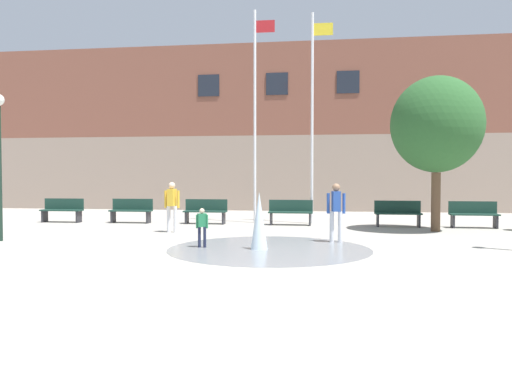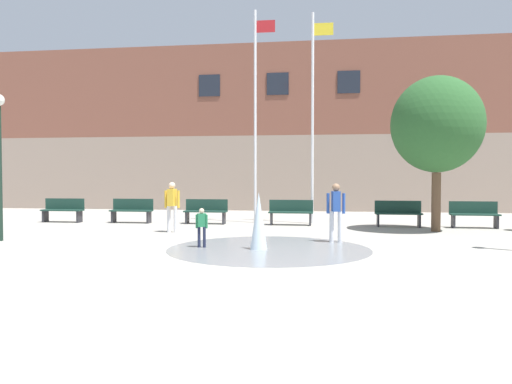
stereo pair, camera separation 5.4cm
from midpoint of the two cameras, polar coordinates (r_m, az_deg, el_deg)
The scene contains 15 objects.
ground_plane at distance 7.73m, azimuth -10.73°, elevation -11.70°, with size 100.00×100.00×0.00m, color #9E998E.
library_building at distance 28.23m, azimuth 2.94°, elevation 6.88°, with size 36.00×6.05×8.47m.
splash_fountain at distance 12.24m, azimuth 0.75°, elevation -4.73°, with size 5.00×5.00×1.40m.
park_bench_far_left at distance 20.58m, azimuth -21.32°, elevation -1.90°, with size 1.60×0.44×0.91m.
park_bench_left_of_flagpoles at distance 19.51m, azimuth -14.13°, elevation -2.03°, with size 1.60×0.44×0.91m.
park_bench_under_left_flagpole at distance 18.65m, azimuth -5.87°, elevation -2.17°, with size 1.60×0.44×0.91m.
park_bench_center at distance 18.13m, azimuth 3.89°, elevation -2.28°, with size 1.60×0.44×0.91m.
park_bench_near_trashcan at distance 18.22m, azimuth 15.82°, elevation -2.33°, with size 1.60×0.44×0.91m.
park_bench_far_right at distance 18.66m, azimuth 23.54°, elevation -2.32°, with size 1.60×0.44×0.91m.
teen_by_trashcan at distance 13.59m, azimuth 9.02°, elevation -1.80°, with size 0.50×0.37×1.59m.
child_running at distance 12.58m, azimuth -6.31°, elevation -3.71°, with size 0.31×0.22×0.99m.
adult_near_bench at distance 15.99m, azimuth -9.68°, elevation -1.24°, with size 0.50×0.35×1.59m.
flagpole_left at distance 19.08m, azimuth -0.12°, elevation 9.30°, with size 0.80×0.10×8.01m.
flagpole_right at distance 18.89m, azimuth 6.45°, elevation 9.06°, with size 0.80×0.10×7.82m.
street_tree_near_building at distance 17.05m, azimuth 19.87°, elevation 7.23°, with size 2.89×2.89×4.97m.
Camera 1 is at (2.37, -7.12, 1.82)m, focal length 35.00 mm.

